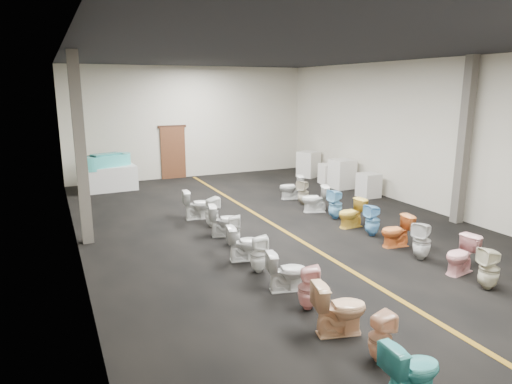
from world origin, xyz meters
TOP-DOWN VIEW (x-y plane):
  - floor at (0.00, 0.00)m, footprint 16.00×16.00m
  - ceiling at (0.00, 0.00)m, footprint 16.00×16.00m
  - wall_back at (0.00, 8.00)m, footprint 10.00×0.00m
  - wall_left at (-5.00, 0.00)m, footprint 0.00×16.00m
  - wall_right at (5.00, 0.00)m, footprint 0.00×16.00m
  - aisle_stripe at (0.00, 0.00)m, footprint 0.12×15.60m
  - back_door at (-0.80, 7.94)m, footprint 1.00×0.10m
  - door_frame at (-0.80, 7.95)m, footprint 1.15×0.08m
  - column_left at (-4.75, 1.00)m, footprint 0.25×0.25m
  - column_right at (4.75, -1.50)m, footprint 0.25×0.25m
  - display_table at (-3.56, 6.71)m, footprint 2.02×1.09m
  - bathtub at (-3.56, 6.71)m, footprint 1.77×1.11m
  - appliance_crate_a at (4.40, 1.93)m, footprint 0.64×0.64m
  - appliance_crate_b at (4.40, 3.49)m, footprint 0.79×0.79m
  - appliance_crate_c at (4.40, 4.32)m, footprint 0.77×0.77m
  - appliance_crate_d at (4.40, 5.89)m, footprint 0.98×0.98m
  - toilet_left_0 at (-1.71, -6.65)m, footprint 0.76×0.46m
  - toilet_left_1 at (-1.55, -5.89)m, footprint 0.34×0.33m
  - toilet_left_2 at (-1.63, -5.05)m, footprint 0.91×0.65m
  - toilet_left_3 at (-1.66, -4.17)m, footprint 0.46×0.46m
  - toilet_left_4 at (-1.64, -3.37)m, footprint 0.81×0.57m
  - toilet_left_5 at (-1.75, -2.39)m, footprint 0.42×0.42m
  - toilet_left_6 at (-1.75, -1.65)m, footprint 0.82×0.56m
  - toilet_left_7 at (-1.61, -0.66)m, footprint 0.43×0.43m
  - toilet_left_8 at (-1.55, 0.07)m, footprint 0.88×0.64m
  - toilet_left_9 at (-1.58, 0.96)m, footprint 0.43×0.43m
  - toilet_left_10 at (-1.71, 1.84)m, footprint 0.87×0.56m
  - toilet_right_2 at (1.79, -4.90)m, footprint 0.45×0.44m
  - toilet_right_3 at (1.93, -4.14)m, footprint 0.82×0.55m
  - toilet_right_4 at (1.77, -3.23)m, footprint 0.50×0.49m
  - toilet_right_5 at (1.84, -2.36)m, footprint 0.79×0.52m
  - toilet_right_6 at (1.84, -1.48)m, footprint 0.38×0.37m
  - toilet_right_7 at (1.79, -0.67)m, footprint 0.78×0.47m
  - toilet_right_8 at (1.86, 0.19)m, footprint 0.45×0.44m
  - toilet_right_9 at (1.71, 1.05)m, footprint 0.89×0.68m
  - toilet_right_10 at (1.86, 1.98)m, footprint 0.47×0.47m
  - toilet_right_11 at (1.86, 2.78)m, footprint 0.88×0.66m

SIDE VIEW (x-z plane):
  - floor at x=0.00m, z-range 0.00..0.00m
  - aisle_stripe at x=0.00m, z-range 0.00..0.01m
  - toilet_left_1 at x=-1.55m, z-range 0.00..0.72m
  - toilet_left_7 at x=-1.61m, z-range 0.00..0.73m
  - toilet_left_4 at x=-1.64m, z-range 0.00..0.75m
  - toilet_right_5 at x=1.84m, z-range 0.00..0.76m
  - toilet_left_0 at x=-1.71m, z-range 0.00..0.76m
  - toilet_left_5 at x=-1.75m, z-range 0.00..0.77m
  - toilet_left_3 at x=-1.66m, z-range 0.00..0.77m
  - toilet_right_3 at x=1.93m, z-range 0.00..0.77m
  - toilet_right_7 at x=1.79m, z-range 0.00..0.77m
  - toilet_left_6 at x=-1.75m, z-range 0.00..0.77m
  - appliance_crate_c at x=4.40m, z-range 0.00..0.77m
  - toilet_right_10 at x=1.86m, z-range 0.00..0.79m
  - toilet_right_11 at x=1.86m, z-range 0.00..0.80m
  - toilet_right_9 at x=1.71m, z-range 0.00..0.81m
  - toilet_right_2 at x=1.79m, z-range 0.00..0.81m
  - toilet_left_9 at x=-1.58m, z-range 0.00..0.81m
  - toilet_left_8 at x=-1.55m, z-range 0.00..0.81m
  - toilet_right_6 at x=1.84m, z-range 0.00..0.81m
  - appliance_crate_a at x=4.40m, z-range 0.00..0.82m
  - toilet_left_10 at x=-1.71m, z-range 0.00..0.83m
  - toilet_left_2 at x=-1.63m, z-range 0.00..0.84m
  - toilet_right_4 at x=1.77m, z-range 0.00..0.85m
  - toilet_right_8 at x=1.86m, z-range 0.00..0.86m
  - display_table at x=-3.56m, z-range 0.00..0.88m
  - appliance_crate_d at x=4.40m, z-range 0.00..1.06m
  - appliance_crate_b at x=4.40m, z-range 0.00..1.06m
  - back_door at x=-0.80m, z-range 0.00..2.10m
  - bathtub at x=-3.56m, z-range 0.79..1.34m
  - door_frame at x=-0.80m, z-range 2.07..2.17m
  - wall_back at x=0.00m, z-range -2.75..7.25m
  - wall_left at x=-5.00m, z-range -5.75..10.25m
  - wall_right at x=5.00m, z-range -5.75..10.25m
  - column_left at x=-4.75m, z-range 0.00..4.50m
  - column_right at x=4.75m, z-range 0.00..4.50m
  - ceiling at x=0.00m, z-range 4.50..4.50m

